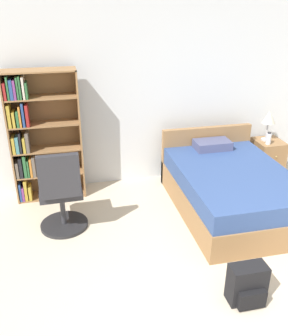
{
  "coord_description": "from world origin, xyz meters",
  "views": [
    {
      "loc": [
        -1.63,
        -1.81,
        2.58
      ],
      "look_at": [
        -0.77,
        1.98,
        0.75
      ],
      "focal_mm": 40.0,
      "sensor_mm": 36.0,
      "label": 1
    }
  ],
  "objects_px": {
    "bed": "(230,188)",
    "office_chair": "(61,195)",
    "backpack_black": "(247,285)",
    "bookshelf": "(36,136)",
    "water_bottle": "(269,139)",
    "nightstand": "(267,157)",
    "table_lamp": "(269,118)"
  },
  "relations": [
    {
      "from": "table_lamp",
      "to": "office_chair",
      "type": "bearing_deg",
      "value": -163.25
    },
    {
      "from": "office_chair",
      "to": "table_lamp",
      "type": "height_order",
      "value": "office_chair"
    },
    {
      "from": "table_lamp",
      "to": "water_bottle",
      "type": "distance_m",
      "value": 0.3
    },
    {
      "from": "bed",
      "to": "table_lamp",
      "type": "height_order",
      "value": "table_lamp"
    },
    {
      "from": "bookshelf",
      "to": "table_lamp",
      "type": "relative_size",
      "value": 3.78
    },
    {
      "from": "table_lamp",
      "to": "backpack_black",
      "type": "bearing_deg",
      "value": -121.39
    },
    {
      "from": "nightstand",
      "to": "table_lamp",
      "type": "relative_size",
      "value": 1.18
    },
    {
      "from": "bed",
      "to": "office_chair",
      "type": "xyz_separation_m",
      "value": [
        -2.12,
        -0.04,
        0.19
      ]
    },
    {
      "from": "bookshelf",
      "to": "water_bottle",
      "type": "height_order",
      "value": "bookshelf"
    },
    {
      "from": "office_chair",
      "to": "table_lamp",
      "type": "distance_m",
      "value": 3.24
    },
    {
      "from": "table_lamp",
      "to": "nightstand",
      "type": "bearing_deg",
      "value": -45.45
    },
    {
      "from": "water_bottle",
      "to": "backpack_black",
      "type": "bearing_deg",
      "value": -122.19
    },
    {
      "from": "bookshelf",
      "to": "nightstand",
      "type": "relative_size",
      "value": 3.19
    },
    {
      "from": "nightstand",
      "to": "backpack_black",
      "type": "bearing_deg",
      "value": -122.58
    },
    {
      "from": "table_lamp",
      "to": "water_bottle",
      "type": "relative_size",
      "value": 2.51
    },
    {
      "from": "office_chair",
      "to": "backpack_black",
      "type": "relative_size",
      "value": 2.77
    },
    {
      "from": "table_lamp",
      "to": "water_bottle",
      "type": "bearing_deg",
      "value": -107.9
    },
    {
      "from": "bookshelf",
      "to": "table_lamp",
      "type": "bearing_deg",
      "value": 0.32
    },
    {
      "from": "office_chair",
      "to": "nightstand",
      "type": "xyz_separation_m",
      "value": [
        3.13,
        0.88,
        -0.21
      ]
    },
    {
      "from": "bookshelf",
      "to": "water_bottle",
      "type": "relative_size",
      "value": 9.47
    },
    {
      "from": "bookshelf",
      "to": "nightstand",
      "type": "xyz_separation_m",
      "value": [
        3.38,
        -0.02,
        -0.62
      ]
    },
    {
      "from": "bookshelf",
      "to": "backpack_black",
      "type": "bearing_deg",
      "value": -52.71
    },
    {
      "from": "office_chair",
      "to": "bookshelf",
      "type": "bearing_deg",
      "value": 105.84
    },
    {
      "from": "bed",
      "to": "nightstand",
      "type": "xyz_separation_m",
      "value": [
        1.0,
        0.84,
        -0.03
      ]
    },
    {
      "from": "nightstand",
      "to": "water_bottle",
      "type": "xyz_separation_m",
      "value": [
        -0.09,
        -0.11,
        0.36
      ]
    },
    {
      "from": "bookshelf",
      "to": "bed",
      "type": "relative_size",
      "value": 0.89
    },
    {
      "from": "bookshelf",
      "to": "backpack_black",
      "type": "xyz_separation_m",
      "value": [
        1.85,
        -2.43,
        -0.71
      ]
    },
    {
      "from": "bed",
      "to": "office_chair",
      "type": "relative_size",
      "value": 1.85
    },
    {
      "from": "bed",
      "to": "backpack_black",
      "type": "distance_m",
      "value": 1.65
    },
    {
      "from": "office_chair",
      "to": "backpack_black",
      "type": "distance_m",
      "value": 2.22
    },
    {
      "from": "bed",
      "to": "backpack_black",
      "type": "height_order",
      "value": "bed"
    },
    {
      "from": "bookshelf",
      "to": "office_chair",
      "type": "bearing_deg",
      "value": -74.16
    }
  ]
}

